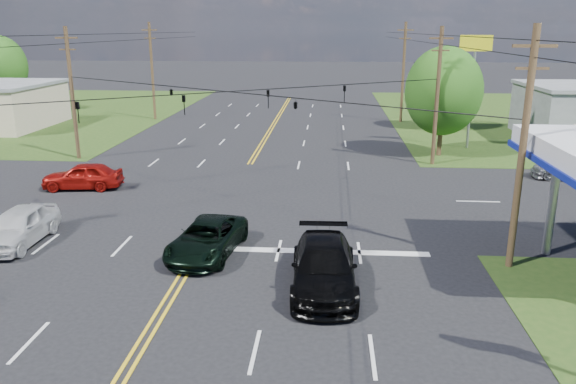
# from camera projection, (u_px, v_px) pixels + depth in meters

# --- Properties ---
(ground) EXTENTS (280.00, 280.00, 0.00)m
(ground) POSITION_uv_depth(u_px,v_px,m) (231.00, 197.00, 32.36)
(ground) COLOR black
(ground) RESTS_ON ground
(stop_bar) EXTENTS (10.00, 0.50, 0.02)m
(stop_bar) POSITION_uv_depth(u_px,v_px,m) (313.00, 252.00, 24.34)
(stop_bar) COLOR silver
(stop_bar) RESTS_ON ground
(pole_se) EXTENTS (1.60, 0.28, 9.50)m
(pole_se) POSITION_uv_depth(u_px,v_px,m) (523.00, 148.00, 21.45)
(pole_se) COLOR #40291B
(pole_se) RESTS_ON ground
(pole_nw) EXTENTS (1.60, 0.28, 9.50)m
(pole_nw) POSITION_uv_depth(u_px,v_px,m) (72.00, 92.00, 40.51)
(pole_nw) COLOR #40291B
(pole_nw) RESTS_ON ground
(pole_ne) EXTENTS (1.60, 0.28, 9.50)m
(pole_ne) POSITION_uv_depth(u_px,v_px,m) (437.00, 95.00, 38.69)
(pole_ne) COLOR #40291B
(pole_ne) RESTS_ON ground
(pole_left_far) EXTENTS (1.60, 0.28, 10.00)m
(pole_left_far) POSITION_uv_depth(u_px,v_px,m) (152.00, 70.00, 58.64)
(pole_left_far) COLOR #40291B
(pole_left_far) RESTS_ON ground
(pole_right_far) EXTENTS (1.60, 0.28, 10.00)m
(pole_right_far) POSITION_uv_depth(u_px,v_px,m) (403.00, 71.00, 56.81)
(pole_right_far) COLOR #40291B
(pole_right_far) RESTS_ON ground
(span_wire_signals) EXTENTS (26.00, 18.00, 1.13)m
(span_wire_signals) POSITION_uv_depth(u_px,v_px,m) (227.00, 92.00, 30.68)
(span_wire_signals) COLOR black
(span_wire_signals) RESTS_ON ground
(power_lines) EXTENTS (26.04, 100.00, 0.64)m
(power_lines) POSITION_uv_depth(u_px,v_px,m) (219.00, 43.00, 28.04)
(power_lines) COLOR black
(power_lines) RESTS_ON ground
(tree_right_a) EXTENTS (5.70, 5.70, 8.18)m
(tree_right_a) POSITION_uv_depth(u_px,v_px,m) (443.00, 91.00, 41.50)
(tree_right_a) COLOR #40291B
(tree_right_a) RESTS_ON ground
(tree_right_b) EXTENTS (4.94, 4.94, 7.09)m
(tree_right_b) POSITION_uv_depth(u_px,v_px,m) (445.00, 85.00, 53.00)
(tree_right_b) COLOR #40291B
(tree_right_b) RESTS_ON ground
(pickup_dkgreen) EXTENTS (3.07, 5.47, 1.44)m
(pickup_dkgreen) POSITION_uv_depth(u_px,v_px,m) (207.00, 238.00, 23.86)
(pickup_dkgreen) COLOR black
(pickup_dkgreen) RESTS_ON ground
(suv_black) EXTENTS (2.51, 5.89, 1.69)m
(suv_black) POSITION_uv_depth(u_px,v_px,m) (324.00, 267.00, 20.72)
(suv_black) COLOR black
(suv_black) RESTS_ON ground
(pickup_white) EXTENTS (1.97, 4.86, 1.65)m
(pickup_white) POSITION_uv_depth(u_px,v_px,m) (19.00, 226.00, 25.04)
(pickup_white) COLOR silver
(pickup_white) RESTS_ON ground
(sedan_red) EXTENTS (4.84, 2.38, 1.59)m
(sedan_red) POSITION_uv_depth(u_px,v_px,m) (83.00, 176.00, 33.73)
(sedan_red) COLOR maroon
(sedan_red) RESTS_ON ground
(sedan_far) EXTENTS (5.18, 2.57, 1.45)m
(sedan_far) POSITION_uv_depth(u_px,v_px,m) (573.00, 168.00, 35.93)
(sedan_far) COLOR #99999D
(sedan_far) RESTS_ON ground
(polesign_ne) EXTENTS (2.45, 0.54, 8.85)m
(polesign_ne) POSITION_uv_depth(u_px,v_px,m) (475.00, 60.00, 43.62)
(polesign_ne) COLOR #A5A5AA
(polesign_ne) RESTS_ON ground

